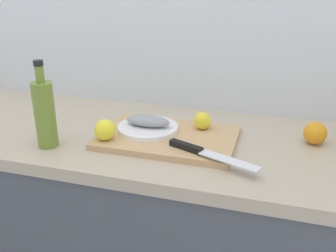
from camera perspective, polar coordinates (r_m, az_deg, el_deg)
The scene contains 10 objects.
back_wall at distance 1.55m, azimuth -4.42°, elevation 16.10°, with size 3.20×0.05×2.50m, color silver.
kitchen_counter at distance 1.57m, azimuth -7.93°, elevation -15.78°, with size 2.00×0.60×0.90m.
cutting_board at distance 1.24m, azimuth 0.00°, elevation -1.71°, with size 0.44×0.29×0.02m, color tan.
white_plate at distance 1.27m, azimuth -3.00°, elevation -0.28°, with size 0.20×0.20×0.01m, color white.
fish_fillet at distance 1.26m, azimuth -3.03°, elevation 0.78°, with size 0.15×0.06×0.04m, color gray.
chef_knife at distance 1.11m, azimuth 4.95°, elevation -3.79°, with size 0.28×0.13×0.02m.
lemon_0 at distance 1.28m, azimuth 5.16°, elevation 0.79°, with size 0.06×0.06×0.06m, color yellow.
lemon_1 at distance 1.21m, azimuth -9.39°, elevation -0.58°, with size 0.07×0.07×0.07m, color yellow.
olive_oil_bottle at distance 1.23m, azimuth -17.92°, elevation 1.89°, with size 0.06×0.06×0.27m.
orange_0 at distance 1.29m, azimuth 21.10°, elevation -1.01°, with size 0.07×0.07×0.07m, color orange.
Camera 1 is at (0.55, -1.11, 1.41)m, focal length 40.87 mm.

